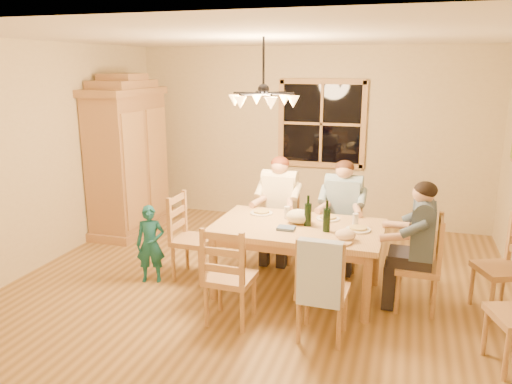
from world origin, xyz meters
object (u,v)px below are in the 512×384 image
(wine_bottle_b, at_px, (327,216))
(child, at_px, (151,244))
(adult_woman, at_px, (279,196))
(chair_near_left, at_px, (230,292))
(chair_near_right, at_px, (322,306))
(armoire, at_px, (128,161))
(chair_end_left, at_px, (193,252))
(chair_far_right, at_px, (341,244))
(dining_table, at_px, (298,235))
(adult_plaid_man, at_px, (343,201))
(wine_bottle_a, at_px, (308,211))
(chair_spare_back, at_px, (498,284))
(chair_end_right, at_px, (416,281))
(chandelier, at_px, (263,98))
(chair_far_left, at_px, (279,237))
(adult_slate_man, at_px, (421,230))

(wine_bottle_b, relative_size, child, 0.37)
(adult_woman, height_order, child, adult_woman)
(chair_near_left, height_order, chair_near_right, same)
(armoire, distance_m, chair_end_left, 2.22)
(chair_near_left, bearing_deg, armoire, 138.67)
(chair_far_right, xyz_separation_m, adult_woman, (-0.79, 0.02, 0.54))
(chair_far_right, bearing_deg, chair_near_right, 93.37)
(dining_table, distance_m, chair_far_right, 0.98)
(adult_woman, distance_m, adult_plaid_man, 0.79)
(wine_bottle_a, relative_size, chair_spare_back, 0.33)
(chair_far_right, relative_size, chair_end_right, 1.00)
(chandelier, bearing_deg, child, -163.85)
(armoire, distance_m, chair_end_right, 4.38)
(chair_far_left, bearing_deg, chair_end_left, 46.74)
(chair_far_right, distance_m, adult_plaid_man, 0.54)
(dining_table, xyz_separation_m, chair_far_right, (0.37, 0.84, -0.36))
(wine_bottle_a, bearing_deg, armoire, 155.75)
(adult_plaid_man, bearing_deg, chair_spare_back, 158.46)
(adult_woman, bearing_deg, child, 42.46)
(chair_far_right, height_order, chair_end_right, same)
(chair_end_left, xyz_separation_m, chair_spare_back, (3.26, 0.11, 0.00))
(armoire, relative_size, chair_end_left, 2.32)
(armoire, relative_size, chair_end_right, 2.32)
(chair_far_right, bearing_deg, adult_plaid_man, 1.27)
(chandelier, relative_size, armoire, 0.33)
(chandelier, xyz_separation_m, chair_near_right, (0.86, -0.99, -1.77))
(chandelier, xyz_separation_m, adult_slate_man, (1.67, -0.16, -1.24))
(chair_end_left, bearing_deg, wine_bottle_b, 86.64)
(chair_end_right, height_order, adult_slate_man, adult_slate_man)
(chair_near_left, distance_m, wine_bottle_b, 1.24)
(chair_near_right, xyz_separation_m, chair_end_left, (-1.67, 0.88, 0.00))
(child, bearing_deg, chandelier, -2.44)
(dining_table, height_order, chair_far_left, chair_far_left)
(adult_plaid_man, bearing_deg, adult_woman, -0.00)
(dining_table, bearing_deg, chandelier, 162.36)
(chair_end_right, height_order, adult_woman, adult_woman)
(adult_slate_man, height_order, wine_bottle_a, adult_slate_man)
(child, bearing_deg, wine_bottle_b, -15.11)
(chair_near_left, relative_size, chair_end_right, 1.00)
(chair_far_left, relative_size, chair_near_left, 1.00)
(wine_bottle_b, bearing_deg, chair_far_left, 128.16)
(dining_table, height_order, adult_woman, adult_woman)
(chandelier, distance_m, chair_spare_back, 3.03)
(wine_bottle_b, bearing_deg, adult_woman, 128.16)
(chair_far_right, bearing_deg, chair_far_left, -0.00)
(armoire, distance_m, wine_bottle_a, 3.24)
(chair_far_right, xyz_separation_m, wine_bottle_b, (-0.05, -0.93, 0.62))
(chair_near_left, bearing_deg, child, 153.90)
(chair_near_right, bearing_deg, chair_far_right, 93.37)
(chair_end_left, bearing_deg, armoire, -128.33)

